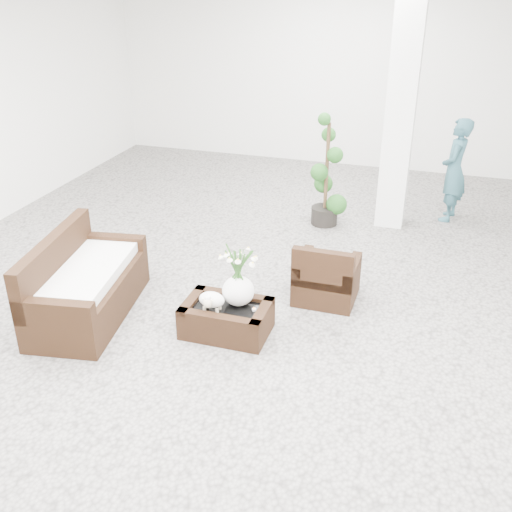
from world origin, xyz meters
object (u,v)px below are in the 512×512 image
(armchair, at_px, (327,270))
(loveseat, at_px, (87,278))
(coffee_table, at_px, (227,320))
(topiary, at_px, (327,171))

(armchair, xyz_separation_m, loveseat, (-2.45, -1.14, 0.09))
(coffee_table, bearing_deg, armchair, 50.28)
(coffee_table, xyz_separation_m, loveseat, (-1.59, -0.11, 0.30))
(coffee_table, xyz_separation_m, topiary, (0.38, 3.22, 0.67))
(coffee_table, height_order, armchair, armchair)
(armchair, relative_size, loveseat, 0.43)
(loveseat, height_order, topiary, topiary)
(armchair, bearing_deg, coffee_table, 50.89)
(armchair, distance_m, topiary, 2.28)
(topiary, bearing_deg, loveseat, -120.68)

